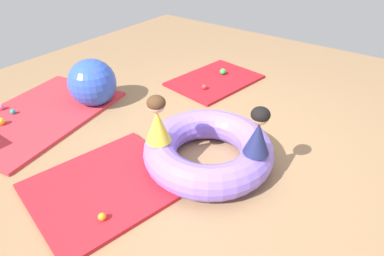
{
  "coord_description": "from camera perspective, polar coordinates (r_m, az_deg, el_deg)",
  "views": [
    {
      "loc": [
        -2.36,
        -1.46,
        2.15
      ],
      "look_at": [
        -0.14,
        0.16,
        0.35
      ],
      "focal_mm": 31.11,
      "sensor_mm": 36.0,
      "label": 1
    }
  ],
  "objects": [
    {
      "name": "gym_mat_near_left",
      "position": [
        4.55,
        -24.75,
        2.04
      ],
      "size": [
        2.08,
        1.57,
        0.04
      ],
      "primitive_type": "cube",
      "rotation": [
        0.0,
        0.0,
        0.18
      ],
      "color": "red",
      "rests_on": "ground"
    },
    {
      "name": "play_ball_yellow",
      "position": [
        4.48,
        -30.0,
        0.99
      ],
      "size": [
        0.09,
        0.09,
        0.09
      ],
      "primitive_type": "sphere",
      "color": "yellow",
      "rests_on": "gym_mat_near_left"
    },
    {
      "name": "inflatable_cushion",
      "position": [
        3.3,
        2.8,
        -3.78
      ],
      "size": [
        1.29,
        1.29,
        0.33
      ],
      "primitive_type": "torus",
      "color": "#8466E0",
      "rests_on": "ground"
    },
    {
      "name": "play_ball_green",
      "position": [
        5.17,
        5.32,
        9.61
      ],
      "size": [
        0.09,
        0.09,
        0.09
      ],
      "primitive_type": "sphere",
      "color": "green",
      "rests_on": "gym_mat_front"
    },
    {
      "name": "exercise_ball_large",
      "position": [
        4.47,
        -16.74,
        7.44
      ],
      "size": [
        0.61,
        0.61,
        0.61
      ],
      "primitive_type": "sphere",
      "color": "blue",
      "rests_on": "ground"
    },
    {
      "name": "ground_plane",
      "position": [
        3.51,
        3.57,
        -4.56
      ],
      "size": [
        8.0,
        8.0,
        0.0
      ],
      "primitive_type": "plane",
      "color": "#93704C"
    },
    {
      "name": "gym_mat_far_left",
      "position": [
        3.21,
        -14.42,
        -9.6
      ],
      "size": [
        1.53,
        1.39,
        0.04
      ],
      "primitive_type": "cube",
      "rotation": [
        0.0,
        0.0,
        -0.22
      ],
      "color": "red",
      "rests_on": "ground"
    },
    {
      "name": "play_ball_orange",
      "position": [
        2.88,
        -15.17,
        -14.48
      ],
      "size": [
        0.07,
        0.07,
        0.07
      ],
      "primitive_type": "sphere",
      "color": "orange",
      "rests_on": "gym_mat_far_left"
    },
    {
      "name": "child_in_navy",
      "position": [
        2.93,
        11.3,
        -0.59
      ],
      "size": [
        0.3,
        0.3,
        0.46
      ],
      "rotation": [
        0.0,
        0.0,
        1.91
      ],
      "color": "navy",
      "rests_on": "inflatable_cushion"
    },
    {
      "name": "play_ball_teal",
      "position": [
        4.66,
        -28.36,
        2.48
      ],
      "size": [
        0.06,
        0.06,
        0.06
      ],
      "primitive_type": "sphere",
      "color": "teal",
      "rests_on": "gym_mat_near_left"
    },
    {
      "name": "child_in_yellow",
      "position": [
        3.04,
        -5.97,
        1.42
      ],
      "size": [
        0.33,
        0.33,
        0.47
      ],
      "rotation": [
        0.0,
        0.0,
        0.57
      ],
      "color": "yellow",
      "rests_on": "inflatable_cushion"
    },
    {
      "name": "play_ball_pink",
      "position": [
        4.83,
        -29.97,
        3.12
      ],
      "size": [
        0.08,
        0.08,
        0.08
      ],
      "primitive_type": "sphere",
      "color": "pink",
      "rests_on": "gym_mat_near_left"
    },
    {
      "name": "play_ball_red",
      "position": [
        4.7,
        2.13,
        7.06
      ],
      "size": [
        0.07,
        0.07,
        0.07
      ],
      "primitive_type": "sphere",
      "color": "red",
      "rests_on": "gym_mat_front"
    },
    {
      "name": "gym_mat_front",
      "position": [
        5.03,
        3.94,
        8.15
      ],
      "size": [
        1.42,
        1.09,
        0.04
      ],
      "primitive_type": "cube",
      "rotation": [
        0.0,
        0.0,
        -0.16
      ],
      "color": "#B21923",
      "rests_on": "ground"
    }
  ]
}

